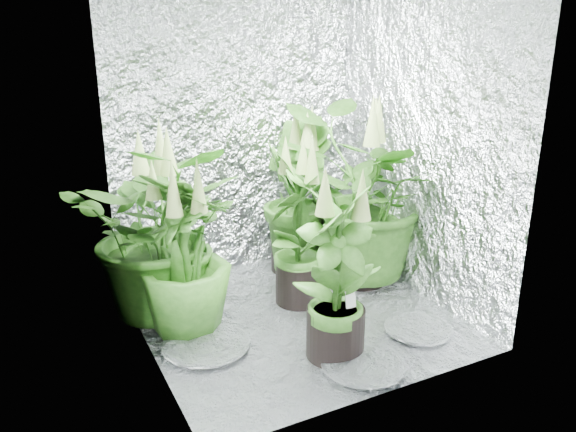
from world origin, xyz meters
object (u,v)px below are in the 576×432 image
(plant_b, at_px, (299,229))
(plant_d, at_px, (184,257))
(circulation_fan, at_px, (357,255))
(plant_e, at_px, (364,197))
(plant_a, at_px, (158,230))
(plant_c, at_px, (294,199))
(plant_f, at_px, (337,275))

(plant_b, distance_m, plant_d, 0.69)
(plant_d, relative_size, circulation_fan, 2.61)
(plant_e, relative_size, circulation_fan, 3.27)
(plant_a, relative_size, plant_b, 1.13)
(plant_a, distance_m, circulation_fan, 1.29)
(plant_b, relative_size, plant_c, 0.91)
(plant_f, bearing_deg, circulation_fan, 50.03)
(plant_d, height_order, circulation_fan, plant_d)
(plant_a, distance_m, plant_b, 0.77)
(plant_c, distance_m, plant_f, 1.06)
(plant_b, height_order, plant_f, plant_b)
(circulation_fan, bearing_deg, plant_c, 118.55)
(plant_a, xyz_separation_m, circulation_fan, (1.24, -0.05, -0.35))
(plant_f, bearing_deg, plant_a, 129.25)
(plant_c, xyz_separation_m, circulation_fan, (0.30, -0.29, -0.34))
(plant_d, relative_size, plant_e, 0.80)
(plant_b, relative_size, plant_e, 0.84)
(plant_b, bearing_deg, plant_d, -175.46)
(plant_d, distance_m, plant_f, 0.78)
(circulation_fan, bearing_deg, plant_e, -122.04)
(plant_a, xyz_separation_m, plant_b, (0.74, -0.19, -0.06))
(plant_b, xyz_separation_m, plant_c, (0.19, 0.43, 0.04))
(plant_a, height_order, plant_f, plant_a)
(plant_f, bearing_deg, plant_d, 136.96)
(plant_a, distance_m, plant_c, 0.97)
(plant_c, relative_size, plant_e, 0.92)
(plant_b, relative_size, plant_f, 1.04)
(plant_f, bearing_deg, plant_c, 73.25)
(plant_b, height_order, plant_c, plant_c)
(plant_b, xyz_separation_m, circulation_fan, (0.50, 0.14, -0.29))
(plant_f, distance_m, circulation_fan, 0.99)
(plant_b, distance_m, circulation_fan, 0.59)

